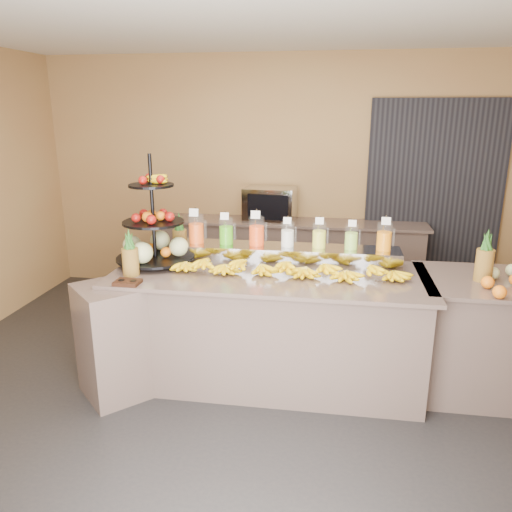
% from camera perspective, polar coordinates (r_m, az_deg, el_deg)
% --- Properties ---
extents(ground, '(6.00, 6.00, 0.00)m').
position_cam_1_polar(ground, '(4.08, 0.88, -15.80)').
color(ground, black).
rests_on(ground, ground).
extents(room_envelope, '(6.04, 5.02, 2.82)m').
position_cam_1_polar(room_envelope, '(4.23, 5.09, 12.27)').
color(room_envelope, olive).
rests_on(room_envelope, ground).
extents(buffet_counter, '(2.75, 1.25, 0.93)m').
position_cam_1_polar(buffet_counter, '(4.10, -0.19, -8.24)').
color(buffet_counter, gray).
rests_on(buffet_counter, ground).
extents(right_counter, '(1.08, 0.88, 0.93)m').
position_cam_1_polar(right_counter, '(4.36, 24.67, -8.25)').
color(right_counter, gray).
rests_on(right_counter, ground).
extents(back_ledge, '(3.10, 0.55, 0.93)m').
position_cam_1_polar(back_ledge, '(5.94, 3.94, -0.35)').
color(back_ledge, gray).
rests_on(back_ledge, ground).
extents(pitcher_tray, '(1.85, 0.30, 0.15)m').
position_cam_1_polar(pitcher_tray, '(4.19, 3.59, 0.12)').
color(pitcher_tray, gray).
rests_on(pitcher_tray, buffet_counter).
extents(juice_pitcher_orange_a, '(0.13, 0.14, 0.32)m').
position_cam_1_polar(juice_pitcher_orange_a, '(4.28, -6.84, 2.92)').
color(juice_pitcher_orange_a, silver).
rests_on(juice_pitcher_orange_a, pitcher_tray).
extents(juice_pitcher_green, '(0.12, 0.12, 0.29)m').
position_cam_1_polar(juice_pitcher_green, '(4.22, -3.42, 2.69)').
color(juice_pitcher_green, silver).
rests_on(juice_pitcher_green, pitcher_tray).
extents(juice_pitcher_orange_b, '(0.13, 0.13, 0.32)m').
position_cam_1_polar(juice_pitcher_orange_b, '(4.17, 0.07, 2.67)').
color(juice_pitcher_orange_b, silver).
rests_on(juice_pitcher_orange_b, pitcher_tray).
extents(juice_pitcher_milk, '(0.11, 0.11, 0.27)m').
position_cam_1_polar(juice_pitcher_milk, '(4.14, 3.63, 2.32)').
color(juice_pitcher_milk, silver).
rests_on(juice_pitcher_milk, pitcher_tray).
extents(juice_pitcher_lemon, '(0.11, 0.12, 0.28)m').
position_cam_1_polar(juice_pitcher_lemon, '(4.13, 7.23, 2.21)').
color(juice_pitcher_lemon, silver).
rests_on(juice_pitcher_lemon, pitcher_tray).
extents(juice_pitcher_lime, '(0.11, 0.11, 0.26)m').
position_cam_1_polar(juice_pitcher_lime, '(4.13, 10.83, 1.98)').
color(juice_pitcher_lime, silver).
rests_on(juice_pitcher_lime, pitcher_tray).
extents(juice_pitcher_orange_c, '(0.12, 0.13, 0.30)m').
position_cam_1_polar(juice_pitcher_orange_c, '(4.15, 14.43, 1.97)').
color(juice_pitcher_orange_c, silver).
rests_on(juice_pitcher_orange_c, pitcher_tray).
extents(banana_heap, '(1.86, 0.17, 0.15)m').
position_cam_1_polar(banana_heap, '(3.90, 3.29, -1.18)').
color(banana_heap, yellow).
rests_on(banana_heap, buffet_counter).
extents(fruit_stand, '(0.79, 0.79, 0.91)m').
position_cam_1_polar(fruit_stand, '(4.22, -10.99, 2.17)').
color(fruit_stand, black).
rests_on(fruit_stand, buffet_counter).
extents(condiment_caddy, '(0.19, 0.14, 0.03)m').
position_cam_1_polar(condiment_caddy, '(3.82, -14.47, -2.94)').
color(condiment_caddy, black).
rests_on(condiment_caddy, buffet_counter).
extents(pineapple_left_a, '(0.13, 0.13, 0.38)m').
position_cam_1_polar(pineapple_left_a, '(3.99, -14.17, -0.25)').
color(pineapple_left_a, brown).
rests_on(pineapple_left_a, buffet_counter).
extents(pineapple_left_b, '(0.12, 0.12, 0.39)m').
position_cam_1_polar(pineapple_left_b, '(4.47, -8.70, 1.92)').
color(pineapple_left_b, brown).
rests_on(pineapple_left_b, buffet_counter).
extents(right_fruit_pile, '(0.46, 0.44, 0.24)m').
position_cam_1_polar(right_fruit_pile, '(4.04, 27.10, -2.29)').
color(right_fruit_pile, brown).
rests_on(right_fruit_pile, right_counter).
extents(oven_warmer, '(0.61, 0.45, 0.39)m').
position_cam_1_polar(oven_warmer, '(5.81, 1.63, 5.96)').
color(oven_warmer, gray).
rests_on(oven_warmer, back_ledge).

